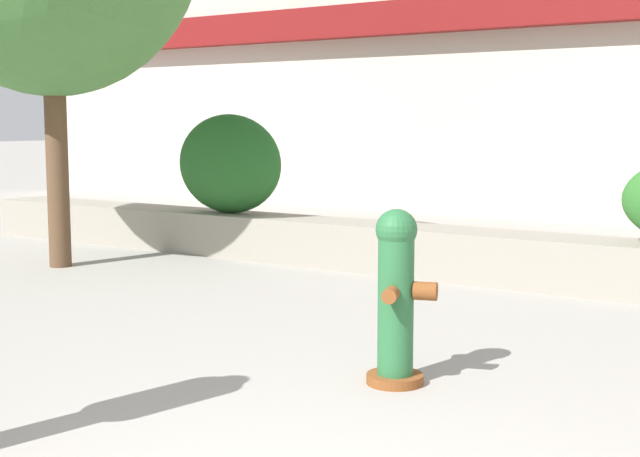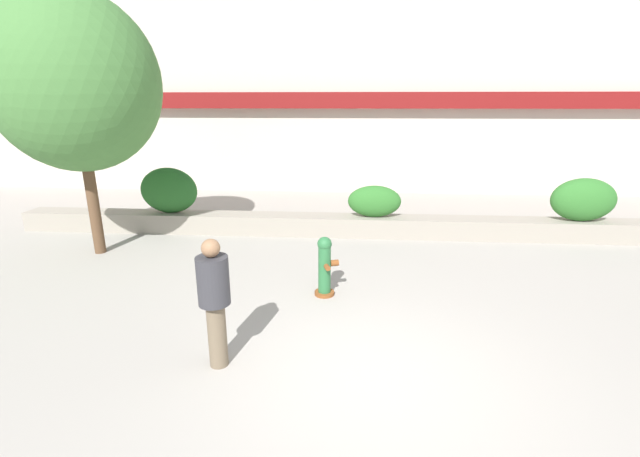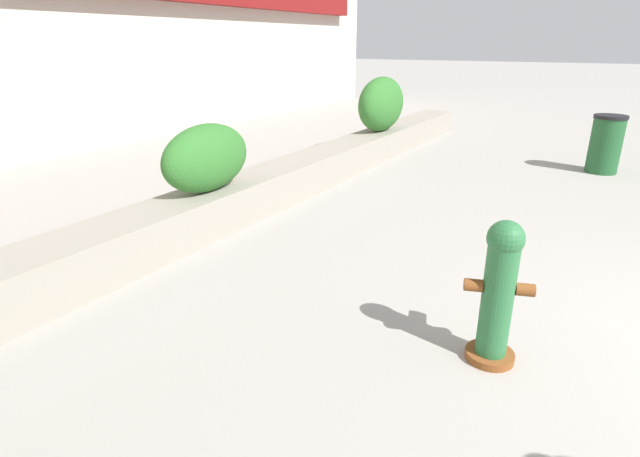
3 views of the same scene
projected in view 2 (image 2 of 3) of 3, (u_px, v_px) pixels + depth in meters
ground_plane at (373, 379)px, 5.31m from camera, size 120.00×120.00×0.00m
building_facade at (363, 83)px, 15.64m from camera, size 30.00×1.36×8.00m
planter_wall_low at (364, 226)px, 10.98m from camera, size 18.00×0.70×0.50m
hedge_bush_0 at (169, 190)px, 11.11m from camera, size 1.50×0.61×1.19m
hedge_bush_1 at (374, 201)px, 10.77m from camera, size 1.33×0.56×0.80m
hedge_bush_2 at (583, 200)px, 10.36m from camera, size 1.53×0.70×1.06m
fire_hydrant at (325, 266)px, 7.49m from camera, size 0.48×0.48×1.08m
street_tree at (75, 83)px, 8.74m from camera, size 3.46×3.11×5.50m
pedestrian at (214, 296)px, 5.33m from camera, size 0.56×0.56×1.73m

